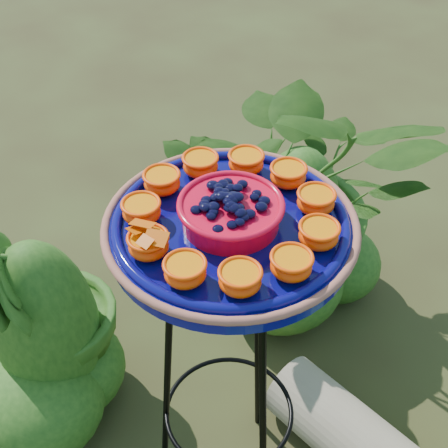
{
  "coord_description": "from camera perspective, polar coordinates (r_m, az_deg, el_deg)",
  "views": [
    {
      "loc": [
        0.58,
        -0.48,
        1.66
      ],
      "look_at": [
        -0.08,
        -0.01,
        0.94
      ],
      "focal_mm": 50.0,
      "sensor_mm": 36.0,
      "label": 1
    }
  ],
  "objects": [
    {
      "name": "driftwood_log",
      "position": [
        1.82,
        12.56,
        -19.25
      ],
      "size": [
        0.58,
        0.26,
        0.19
      ],
      "primitive_type": "cylinder",
      "rotation": [
        0.0,
        1.57,
        0.14
      ],
      "color": "gray",
      "rests_on": "ground"
    },
    {
      "name": "tripod_stand",
      "position": [
        1.4,
        0.49,
        -11.82
      ],
      "size": [
        0.42,
        0.42,
        0.87
      ],
      "rotation": [
        0.0,
        0.0,
        0.43
      ],
      "color": "black",
      "rests_on": "ground"
    },
    {
      "name": "shrub_back_left",
      "position": [
        1.98,
        6.95,
        3.25
      ],
      "size": [
        1.04,
        1.05,
        0.88
      ],
      "primitive_type": "imported",
      "rotation": [
        0.0,
        0.0,
        0.81
      ],
      "color": "#1E4712",
      "rests_on": "ground"
    },
    {
      "name": "feeder_dish",
      "position": [
        1.12,
        0.6,
        0.04
      ],
      "size": [
        0.59,
        0.59,
        0.1
      ],
      "rotation": [
        0.0,
        0.0,
        0.43
      ],
      "color": "#08085E",
      "rests_on": "tripod_stand"
    },
    {
      "name": "shrub_front_left",
      "position": [
        1.74,
        -16.27,
        -7.67
      ],
      "size": [
        0.52,
        0.54,
        0.77
      ],
      "primitive_type": "imported",
      "rotation": [
        0.0,
        0.0,
        5.3
      ],
      "color": "#1E4712",
      "rests_on": "ground"
    }
  ]
}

